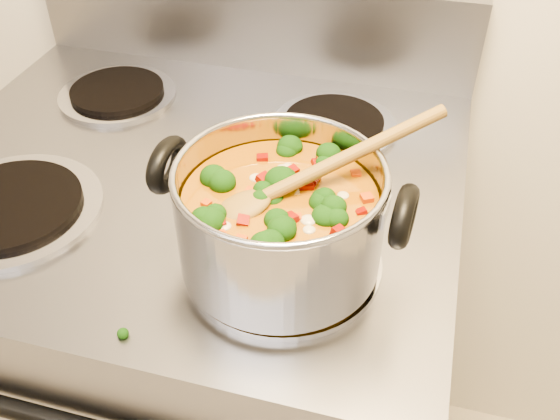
% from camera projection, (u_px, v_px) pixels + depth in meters
% --- Properties ---
extents(electric_range, '(0.77, 0.70, 1.08)m').
position_uv_depth(electric_range, '(210.00, 358.00, 1.18)').
color(electric_range, gray).
rests_on(electric_range, ground).
extents(stockpot, '(0.29, 0.23, 0.14)m').
position_uv_depth(stockpot, '(280.00, 218.00, 0.69)').
color(stockpot, '#A3A3AB').
rests_on(stockpot, electric_range).
extents(wooden_spoon, '(0.24, 0.20, 0.09)m').
position_uv_depth(wooden_spoon, '(295.00, 182.00, 0.66)').
color(wooden_spoon, brown).
rests_on(wooden_spoon, stockpot).
extents(cooktop_crumbs, '(0.05, 0.26, 0.01)m').
position_uv_depth(cooktop_crumbs, '(165.00, 248.00, 0.76)').
color(cooktop_crumbs, black).
rests_on(cooktop_crumbs, electric_range).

